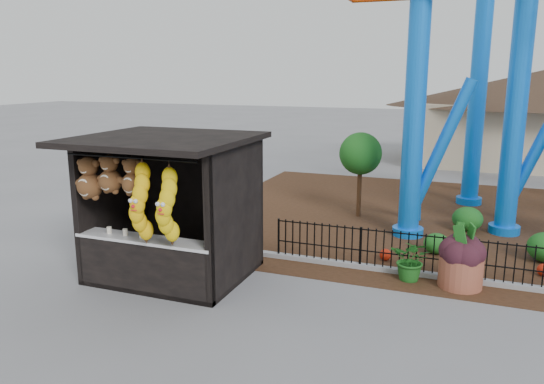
% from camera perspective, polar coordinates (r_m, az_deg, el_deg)
% --- Properties ---
extents(ground, '(120.00, 120.00, 0.00)m').
position_cam_1_polar(ground, '(10.03, 1.17, -13.38)').
color(ground, slate).
rests_on(ground, ground).
extents(mulch_bed, '(18.00, 12.00, 0.02)m').
position_cam_1_polar(mulch_bed, '(17.08, 23.55, -3.33)').
color(mulch_bed, '#331E11').
rests_on(mulch_bed, ground).
extents(curb, '(18.00, 0.18, 0.12)m').
position_cam_1_polar(curb, '(12.31, 24.36, -9.19)').
color(curb, gray).
rests_on(curb, ground).
extents(prize_booth, '(3.50, 3.40, 3.12)m').
position_cam_1_polar(prize_booth, '(11.52, -11.56, -1.95)').
color(prize_booth, black).
rests_on(prize_booth, ground).
extents(terracotta_planter, '(1.15, 1.15, 0.66)m').
position_cam_1_polar(terracotta_planter, '(11.90, 19.62, -8.13)').
color(terracotta_planter, '#954C36').
rests_on(terracotta_planter, ground).
extents(planter_foliage, '(0.70, 0.70, 0.64)m').
position_cam_1_polar(planter_foliage, '(11.69, 19.85, -5.15)').
color(planter_foliage, black).
rests_on(planter_foliage, terracotta_planter).
extents(potted_plant, '(0.97, 0.88, 0.94)m').
position_cam_1_polar(potted_plant, '(11.90, 14.81, -7.07)').
color(potted_plant, '#205519').
rests_on(potted_plant, ground).
extents(landscaping, '(8.58, 3.91, 0.71)m').
position_cam_1_polar(landscaping, '(14.77, 26.30, -4.74)').
color(landscaping, '#185318').
rests_on(landscaping, mulch_bed).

